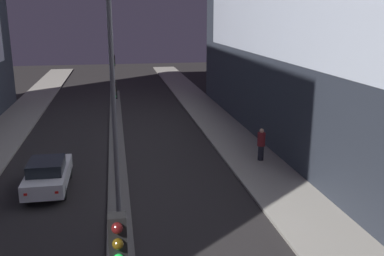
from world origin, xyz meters
TOP-DOWN VIEW (x-y plane):
  - median_strip at (0.00, 20.88)m, footprint 0.93×39.75m
  - traffic_light_mid at (0.00, 18.75)m, footprint 0.32×0.42m
  - traffic_light_far at (0.00, 33.48)m, footprint 0.32×0.42m
  - street_lamp at (0.00, 10.37)m, footprint 0.60×0.60m
  - car_left_lane at (-3.10, 15.58)m, footprint 1.74×4.17m
  - pedestrian_on_right_sidewalk at (7.61, 17.46)m, footprint 0.42×0.42m

SIDE VIEW (x-z plane):
  - median_strip at x=0.00m, z-range 0.00..0.11m
  - car_left_lane at x=-3.10m, z-range 0.01..1.50m
  - pedestrian_on_right_sidewalk at x=7.61m, z-range 0.16..1.91m
  - traffic_light_mid at x=0.00m, z-range 1.12..5.41m
  - traffic_light_far at x=0.00m, z-range 1.12..5.41m
  - street_lamp at x=0.00m, z-range 2.13..11.66m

